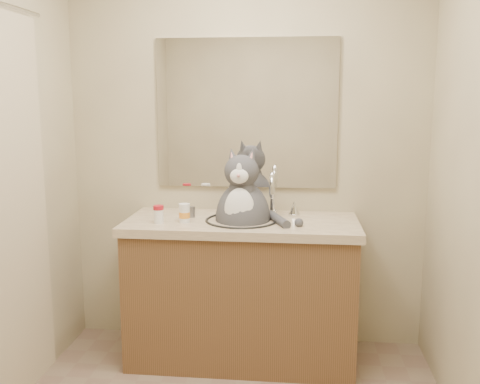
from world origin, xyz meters
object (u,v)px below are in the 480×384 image
(cat, at_px, (243,213))
(grey_canister, at_px, (192,212))
(pill_bottle_redcap, at_px, (159,214))
(pill_bottle_orange, at_px, (184,213))

(cat, bearing_deg, grey_canister, 174.09)
(grey_canister, bearing_deg, pill_bottle_redcap, -131.94)
(pill_bottle_orange, distance_m, grey_canister, 0.14)
(pill_bottle_redcap, bearing_deg, pill_bottle_orange, 13.44)
(pill_bottle_redcap, distance_m, grey_canister, 0.23)
(pill_bottle_orange, xyz_separation_m, grey_canister, (0.01, 0.14, -0.02))
(grey_canister, bearing_deg, cat, -9.46)
(pill_bottle_redcap, height_order, grey_canister, pill_bottle_redcap)
(cat, xyz_separation_m, pill_bottle_redcap, (-0.46, -0.12, 0.01))
(cat, distance_m, pill_bottle_redcap, 0.48)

